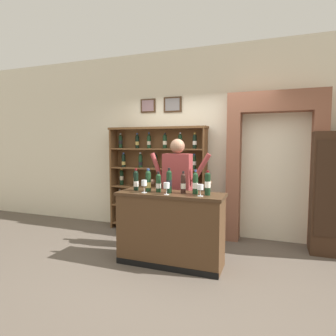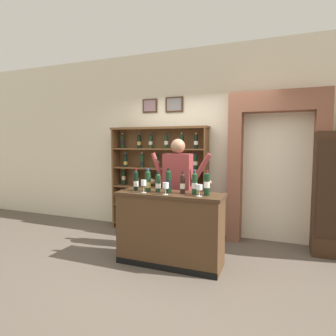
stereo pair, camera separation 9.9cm
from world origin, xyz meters
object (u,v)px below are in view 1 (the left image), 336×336
at_px(shopkeeper, 177,181).
at_px(wine_glass_left, 144,184).
at_px(tasting_bottle_rosso, 169,181).
at_px(tasting_bottle_chianti, 148,181).
at_px(wine_glass_right, 200,188).
at_px(tasting_bottle_prosecco, 136,180).
at_px(tasting_bottle_brunello, 158,183).
at_px(tasting_bottle_grappa, 208,183).
at_px(tasting_counter, 170,229).
at_px(tasting_bottle_bianco, 183,183).
at_px(wine_shelf, 158,178).
at_px(tasting_bottle_riserva, 195,183).
at_px(wine_glass_center, 167,186).

distance_m(shopkeeper, wine_glass_left, 0.73).
bearing_deg(tasting_bottle_rosso, wine_glass_left, -163.19).
distance_m(tasting_bottle_chianti, wine_glass_right, 0.76).
relative_size(tasting_bottle_prosecco, wine_glass_right, 2.05).
bearing_deg(tasting_bottle_rosso, tasting_bottle_prosecco, 175.15).
height_order(tasting_bottle_prosecco, wine_glass_left, tasting_bottle_prosecco).
bearing_deg(tasting_bottle_brunello, wine_glass_right, -10.54).
distance_m(tasting_bottle_prosecco, tasting_bottle_grappa, 1.02).
relative_size(tasting_counter, tasting_bottle_brunello, 5.21).
bearing_deg(tasting_bottle_bianco, tasting_bottle_brunello, -176.13).
bearing_deg(tasting_bottle_brunello, tasting_bottle_prosecco, 177.27).
distance_m(wine_shelf, tasting_bottle_grappa, 1.80).
distance_m(tasting_bottle_rosso, wine_glass_right, 0.46).
bearing_deg(tasting_bottle_riserva, tasting_bottle_grappa, -10.86).
bearing_deg(tasting_bottle_prosecco, wine_glass_center, -18.43).
height_order(tasting_bottle_prosecco, tasting_bottle_riserva, tasting_bottle_riserva).
relative_size(tasting_counter, tasting_bottle_riserva, 4.55).
bearing_deg(tasting_bottle_rosso, wine_shelf, 118.16).
height_order(tasting_bottle_chianti, tasting_bottle_brunello, tasting_bottle_chianti).
bearing_deg(wine_glass_center, tasting_bottle_riserva, 28.85).
xyz_separation_m(tasting_counter, wine_glass_left, (-0.33, -0.11, 0.61)).
relative_size(tasting_bottle_brunello, tasting_bottle_grappa, 0.88).
height_order(wine_shelf, tasting_bottle_grappa, wine_shelf).
distance_m(tasting_counter, tasting_bottle_chianti, 0.71).
relative_size(tasting_bottle_brunello, tasting_bottle_riserva, 0.87).
bearing_deg(wine_shelf, tasting_bottle_brunello, -67.14).
distance_m(tasting_bottle_grappa, wine_glass_left, 0.84).
height_order(shopkeeper, wine_glass_left, shopkeeper).
height_order(shopkeeper, tasting_bottle_riserva, shopkeeper).
height_order(wine_shelf, wine_glass_right, wine_shelf).
distance_m(tasting_bottle_brunello, tasting_bottle_bianco, 0.34).
height_order(wine_shelf, tasting_bottle_rosso, wine_shelf).
height_order(shopkeeper, tasting_bottle_chianti, shopkeeper).
distance_m(shopkeeper, tasting_bottle_bianco, 0.61).
bearing_deg(shopkeeper, tasting_bottle_chianti, -111.39).
relative_size(tasting_bottle_chianti, wine_glass_left, 1.85).
xyz_separation_m(tasting_bottle_rosso, wine_glass_left, (-0.32, -0.10, -0.04)).
xyz_separation_m(tasting_bottle_prosecco, wine_glass_left, (0.19, -0.14, -0.02)).
relative_size(tasting_counter, tasting_bottle_bianco, 4.93).
distance_m(tasting_counter, tasting_bottle_bianco, 0.64).
bearing_deg(tasting_bottle_prosecco, tasting_bottle_brunello, -2.73).
bearing_deg(wine_shelf, tasting_counter, -61.07).
xyz_separation_m(tasting_bottle_chianti, wine_glass_left, (-0.01, -0.11, -0.02)).
relative_size(tasting_counter, tasting_bottle_rosso, 4.30).
xyz_separation_m(tasting_bottle_brunello, wine_glass_left, (-0.16, -0.12, -0.01)).
bearing_deg(tasting_bottle_bianco, wine_glass_left, -163.70).
xyz_separation_m(shopkeeper, wine_glass_left, (-0.24, -0.69, 0.04)).
xyz_separation_m(tasting_bottle_prosecco, tasting_bottle_grappa, (1.02, -0.02, 0.02)).
bearing_deg(wine_glass_left, wine_glass_center, -5.92).
bearing_deg(wine_shelf, tasting_bottle_rosso, -61.84).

